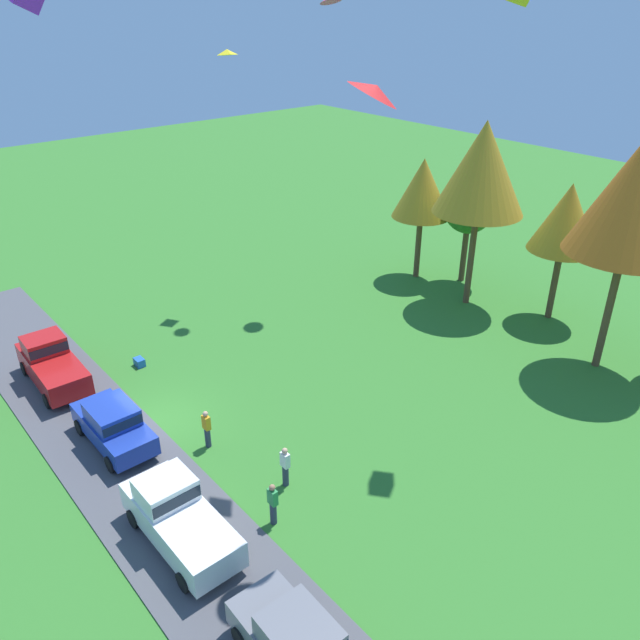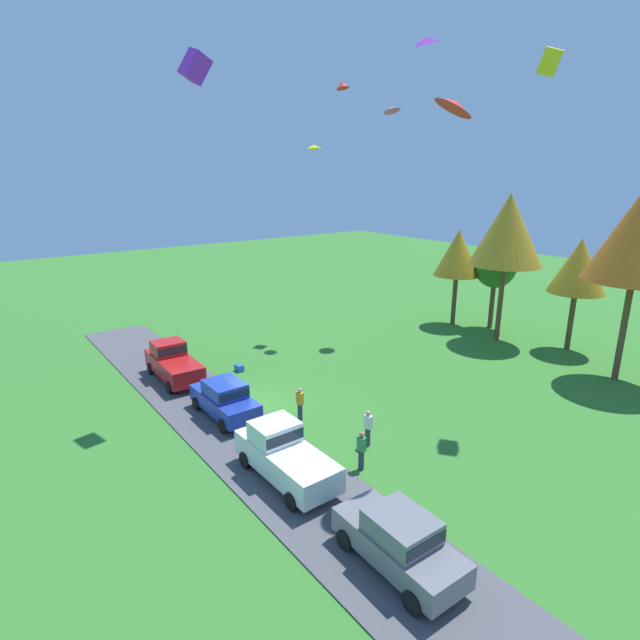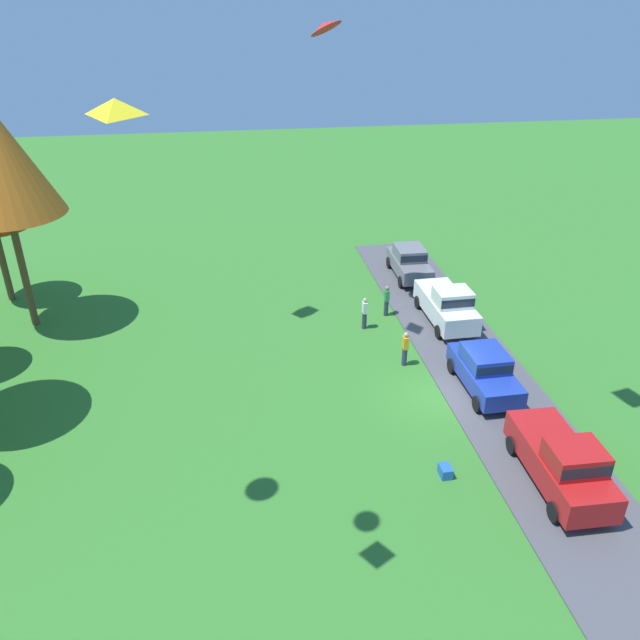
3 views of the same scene
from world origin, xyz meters
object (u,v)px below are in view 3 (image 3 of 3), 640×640
Objects in this scene: cooler_box at (445,471)px; kite_delta_high_right at (325,26)px; car_pickup_by_flagpole at (563,462)px; car_pickup_far_end at (447,304)px; person_watching_sky at (405,348)px; car_sedan_mid_row at (485,369)px; person_beside_suv at (387,300)px; person_on_lawn at (365,313)px; kite_diamond_high_left at (115,106)px; car_sedan_near_entrance at (409,261)px.

kite_delta_high_right is at bearing 9.03° from cooler_box.
car_pickup_by_flagpole is 1.01× the size of car_pickup_far_end.
cooler_box is at bearing 175.19° from person_watching_sky.
kite_delta_high_right is (2.33, 6.04, 12.93)m from car_pickup_far_end.
car_sedan_mid_row reaches higher than person_beside_suv.
car_pickup_by_flagpole is 2.95× the size of person_on_lawn.
kite_delta_high_right reaches higher than kite_diamond_high_left.
car_pickup_by_flagpole is at bearing -158.23° from kite_delta_high_right.
car_pickup_by_flagpole is 3.98m from cooler_box.
car_pickup_far_end reaches higher than person_watching_sky.
person_watching_sky is at bearing 137.72° from car_pickup_far_end.
kite_diamond_high_left reaches higher than cooler_box.
car_pickup_by_flagpole is at bearing 179.02° from car_pickup_far_end.
person_beside_suv is 13.58m from kite_delta_high_right.
car_sedan_mid_row is 3.75m from person_watching_sky.
car_sedan_mid_row is 7.37m from person_on_lawn.
car_pickup_far_end is 4.88m from person_watching_sky.
person_watching_sky and person_beside_suv have the same top height.
kite_delta_high_right is at bearing 74.03° from person_beside_suv.
person_on_lawn is at bearing 145.35° from car_sedan_near_entrance.
car_sedan_mid_row is 6.10m from cooler_box.
person_beside_suv is at bearing -105.97° from kite_delta_high_right.
car_sedan_mid_row is at bearing 178.69° from car_sedan_near_entrance.
kite_diamond_high_left is at bearing 103.70° from car_pickup_by_flagpole.
car_pickup_far_end is 8.95× the size of cooler_box.
car_sedan_near_entrance reaches higher than person_on_lawn.
person_watching_sky is (-3.60, 3.28, -0.23)m from car_pickup_far_end.
car_sedan_mid_row is at bearing -162.64° from person_beside_suv.
kite_delta_high_right is (8.45, 5.55, 13.00)m from car_sedan_mid_row.
car_pickup_far_end is 4.32m from person_on_lawn.
car_pickup_by_flagpole is 1.14× the size of car_sedan_near_entrance.
car_sedan_mid_row is 7.88× the size of cooler_box.
kite_diamond_high_left is (-16.76, 9.96, 12.65)m from person_beside_suv.
car_sedan_near_entrance is (6.13, 0.21, -0.07)m from car_pickup_far_end.
cooler_box is (-11.29, -0.41, -0.68)m from person_on_lawn.
car_sedan_near_entrance is 7.22m from person_on_lawn.
car_sedan_mid_row is 2.58× the size of person_beside_suv.
car_pickup_far_end is 14.46m from kite_delta_high_right.
kite_diamond_high_left reaches higher than person_on_lawn.
cooler_box is 0.38× the size of kite_delta_high_right.
car_sedan_mid_row is at bearing -53.15° from kite_diamond_high_left.
car_pickup_far_end is 2.93× the size of person_beside_suv.
person_on_lawn is at bearing 31.24° from car_sedan_mid_row.
car_pickup_far_end is at bearing -178.05° from car_sedan_near_entrance.
car_sedan_mid_row is 2.58× the size of person_watching_sky.
kite_diamond_high_left is (-21.47, 12.60, 12.49)m from car_sedan_near_entrance.
car_pickup_by_flagpole reaches higher than cooler_box.
car_pickup_far_end is (6.11, -0.49, 0.07)m from car_sedan_mid_row.
kite_delta_high_right reaches higher than person_beside_suv.
car_sedan_near_entrance is at bearing -12.12° from cooler_box.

